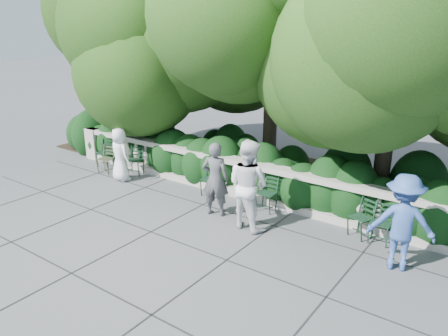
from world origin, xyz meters
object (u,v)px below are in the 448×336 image
Objects in this scene: person_businessman at (120,155)px; chair_c at (208,197)px; chair_weathered at (104,175)px; person_older_blue at (402,222)px; chair_d at (263,213)px; person_woman_grey at (215,179)px; person_casual_man at (248,185)px; chair_e at (354,238)px; chair_a at (103,168)px; chair_b at (134,176)px; chair_f at (377,246)px.

chair_c is at bearing -158.93° from person_businessman.
person_older_blue is (8.42, -0.20, 0.90)m from chair_weathered.
person_businessman is 0.84× the size of person_older_blue.
person_woman_grey is at bearing -142.51° from chair_d.
chair_d is 1.29m from person_casual_man.
chair_e is 7.42m from chair_weathered.
chair_weathered is 1.08m from person_businessman.
person_casual_man reaches higher than person_businessman.
chair_a is 0.48× the size of person_woman_grey.
chair_b and chair_d have the same top height.
chair_b is 0.48× the size of person_woman_grey.
chair_e is (2.20, 0.01, 0.00)m from chair_d.
chair_a and chair_weathered have the same top height.
chair_b and chair_c have the same top height.
person_casual_man is (0.96, -0.12, 0.12)m from person_woman_grey.
chair_a is at bearing -25.98° from person_woman_grey.
chair_c is at bearing 177.18° from chair_f.
chair_f is 1.00× the size of chair_weathered.
person_businessman is 0.76× the size of person_casual_man.
chair_c is at bearing -5.57° from chair_weathered.
chair_weathered is 0.48× the size of person_woman_grey.
person_older_blue is (7.60, -0.62, 0.90)m from chair_b.
chair_e is at bearing -12.42° from chair_c.
chair_e is 0.48× the size of person_woman_grey.
chair_a and chair_c have the same top height.
chair_a is at bearing -5.07° from person_businessman.
person_woman_grey reaches higher than chair_d.
chair_e and chair_f have the same top height.
chair_a is 8.41m from chair_f.
chair_weathered is at bearing 174.74° from chair_c.
chair_d is 2.20m from chair_e.
person_businessman is at bearing -33.49° from chair_a.
person_older_blue is at bearing 163.44° from person_woman_grey.
person_woman_grey is at bearing -16.41° from chair_weathered.
chair_f is 0.47× the size of person_older_blue.
chair_e is at bearing -21.67° from chair_b.
chair_d is at bearing 177.16° from chair_f.
person_woman_grey is 4.09m from person_older_blue.
chair_c is 0.42× the size of person_casual_man.
person_older_blue is (3.22, -0.63, 0.90)m from chair_d.
chair_c is 0.56× the size of person_businessman.
chair_a is 1.00× the size of chair_f.
person_older_blue is at bearing -168.58° from person_casual_man.
chair_f is (4.34, -0.05, 0.00)m from chair_c.
person_businessman is (-6.63, -0.42, 0.75)m from chair_e.
person_businessman is (-7.10, -0.38, 0.75)m from chair_f.
person_businessman is (1.31, -0.41, 0.75)m from chair_a.
chair_e is 1.00× the size of chair_f.
chair_b is 0.92m from chair_weathered.
chair_a is 9.02m from person_older_blue.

